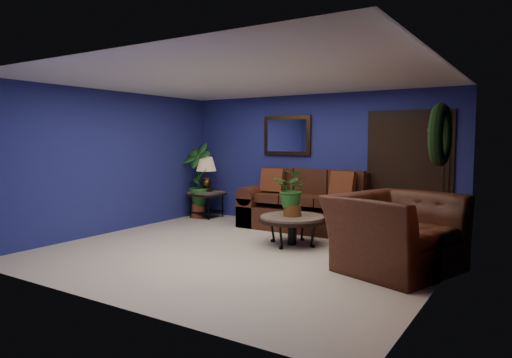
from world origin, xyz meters
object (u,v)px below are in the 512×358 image
Objects in this scene: table_lamp at (206,170)px; sofa at (308,210)px; coffee_table at (292,220)px; armchair at (395,232)px; end_table at (207,197)px; side_chair at (311,198)px.

sofa is at bearing 1.00° from table_lamp.
coffee_table is 1.82m from armchair.
end_table is 0.61× the size of side_chair.
side_chair is 0.68× the size of armchair.
table_lamp is (-2.71, 1.25, 0.61)m from coffee_table.
armchair is at bearing -21.83° from end_table.
table_lamp is 2.44m from side_chair.
sofa is 2.36m from end_table.
side_chair is at bearing 42.01° from sofa.
armchair reaches higher than end_table.
table_lamp is at bearing 155.17° from coffee_table.
coffee_table is 2.98m from end_table.
armchair is at bearing -42.92° from side_chair.
coffee_table is 3.05m from table_lamp.
sofa is at bearing 67.77° from armchair.
sofa is 2.41× the size of side_chair.
coffee_table is (0.35, -1.29, 0.04)m from sofa.
side_chair reaches higher than coffee_table.
side_chair reaches higher than armchair.
coffee_table is at bearing -24.83° from end_table.
sofa is at bearing 1.00° from end_table.
sofa is 0.21m from side_chair.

